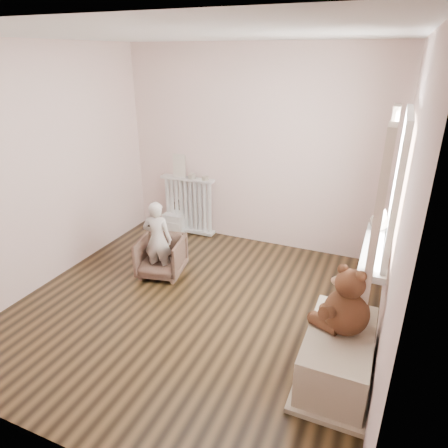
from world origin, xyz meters
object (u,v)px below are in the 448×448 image
at_px(child, 158,239).
at_px(toy_bench, 337,358).
at_px(toy_vanity, 175,213).
at_px(plush_cat, 380,220).
at_px(armchair, 161,256).
at_px(teddy_bear, 347,307).
at_px(radiator, 188,208).

relative_size(child, toy_bench, 0.97).
distance_m(toy_vanity, child, 1.35).
distance_m(child, plush_cat, 2.40).
relative_size(armchair, child, 0.56).
relative_size(toy_vanity, plush_cat, 1.74).
height_order(child, plush_cat, plush_cat).
relative_size(toy_bench, plush_cat, 3.36).
bearing_deg(armchair, toy_vanity, 101.13).
xyz_separation_m(toy_vanity, teddy_bear, (2.69, -2.04, 0.40)).
xyz_separation_m(radiator, toy_vanity, (-0.21, -0.03, -0.11)).
height_order(radiator, toy_vanity, radiator).
bearing_deg(child, armchair, -101.23).
bearing_deg(plush_cat, teddy_bear, -84.19).
bearing_deg(teddy_bear, toy_vanity, 165.35).
bearing_deg(radiator, armchair, -77.30).
distance_m(toy_bench, plush_cat, 1.37).
bearing_deg(radiator, teddy_bear, -39.89).
bearing_deg(toy_bench, radiator, 139.48).
relative_size(toy_vanity, armchair, 0.95).
bearing_deg(teddy_bear, toy_bench, -92.57).
bearing_deg(toy_bench, toy_vanity, 142.22).
relative_size(toy_bench, teddy_bear, 1.70).
relative_size(radiator, toy_bench, 0.88).
bearing_deg(toy_bench, plush_cat, 82.81).
height_order(toy_bench, plush_cat, plush_cat).
bearing_deg(armchair, plush_cat, -5.71).
distance_m(armchair, teddy_bear, 2.40).
distance_m(radiator, plush_cat, 2.85).
height_order(radiator, child, child).
bearing_deg(toy_vanity, armchair, -67.64).
bearing_deg(plush_cat, radiator, 171.46).
height_order(toy_bench, teddy_bear, teddy_bear).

